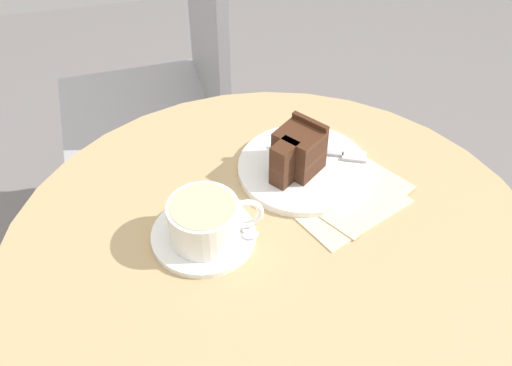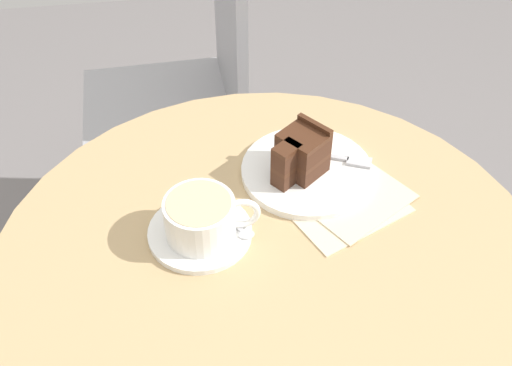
% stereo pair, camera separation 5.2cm
% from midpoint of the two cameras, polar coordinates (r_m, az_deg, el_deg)
% --- Properties ---
extents(cafe_table, '(0.76, 0.76, 0.75)m').
position_cam_midpoint_polar(cafe_table, '(0.96, 2.71, -11.56)').
color(cafe_table, tan).
rests_on(cafe_table, ground).
extents(saucer, '(0.14, 0.14, 0.01)m').
position_cam_midpoint_polar(saucer, '(0.89, -3.32, -4.45)').
color(saucer, white).
rests_on(saucer, cafe_table).
extents(coffee_cup, '(0.13, 0.10, 0.06)m').
position_cam_midpoint_polar(coffee_cup, '(0.86, -3.13, -3.10)').
color(coffee_cup, white).
rests_on(coffee_cup, saucer).
extents(teaspoon, '(0.07, 0.09, 0.00)m').
position_cam_midpoint_polar(teaspoon, '(0.89, -0.47, -3.66)').
color(teaspoon, '#B7B7BC').
rests_on(teaspoon, saucer).
extents(cake_plate, '(0.20, 0.20, 0.01)m').
position_cam_midpoint_polar(cake_plate, '(0.98, 6.07, 1.01)').
color(cake_plate, white).
rests_on(cake_plate, cafe_table).
extents(cake_slice, '(0.09, 0.09, 0.08)m').
position_cam_midpoint_polar(cake_slice, '(0.95, 5.55, 2.53)').
color(cake_slice, '#422619').
rests_on(cake_slice, cake_plate).
extents(fork, '(0.14, 0.07, 0.00)m').
position_cam_midpoint_polar(fork, '(1.00, 8.51, 2.22)').
color(fork, '#B7B7BC').
rests_on(fork, cake_plate).
extents(napkin, '(0.23, 0.22, 0.00)m').
position_cam_midpoint_polar(napkin, '(0.95, 9.23, -1.17)').
color(napkin, beige).
rests_on(napkin, cafe_table).
extents(cafe_chair, '(0.39, 0.39, 0.93)m').
position_cam_midpoint_polar(cafe_chair, '(1.56, -4.45, 9.62)').
color(cafe_chair, '#9E9EA3').
rests_on(cafe_chair, ground).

